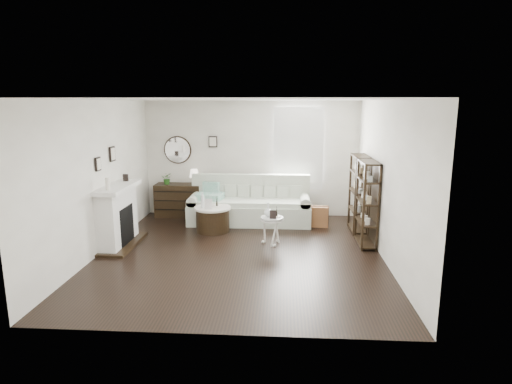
# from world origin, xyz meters

# --- Properties ---
(room) EXTENTS (5.50, 5.50, 5.50)m
(room) POSITION_xyz_m (0.73, 2.70, 1.60)
(room) COLOR black
(room) RESTS_ON ground
(fireplace) EXTENTS (0.50, 1.40, 1.84)m
(fireplace) POSITION_xyz_m (-2.32, 0.30, 0.54)
(fireplace) COLOR white
(fireplace) RESTS_ON ground
(shelf_unit_far) EXTENTS (0.30, 0.80, 1.60)m
(shelf_unit_far) POSITION_xyz_m (2.33, 1.55, 0.80)
(shelf_unit_far) COLOR black
(shelf_unit_far) RESTS_ON ground
(shelf_unit_near) EXTENTS (0.30, 0.80, 1.60)m
(shelf_unit_near) POSITION_xyz_m (2.33, 0.65, 0.80)
(shelf_unit_near) COLOR black
(shelf_unit_near) RESTS_ON ground
(sofa) EXTENTS (2.70, 0.93, 1.05)m
(sofa) POSITION_xyz_m (0.01, 2.08, 0.35)
(sofa) COLOR #B0B9A5
(sofa) RESTS_ON ground
(quilt) EXTENTS (0.62, 0.53, 0.14)m
(quilt) POSITION_xyz_m (-0.87, 1.95, 0.61)
(quilt) COLOR #27915D
(quilt) RESTS_ON sofa
(suitcase) EXTENTS (0.68, 0.27, 0.44)m
(suitcase) POSITION_xyz_m (1.41, 1.82, 0.22)
(suitcase) COLOR brown
(suitcase) RESTS_ON ground
(dresser) EXTENTS (1.16, 0.50, 0.78)m
(dresser) POSITION_xyz_m (-1.65, 2.47, 0.39)
(dresser) COLOR black
(dresser) RESTS_ON ground
(table_lamp) EXTENTS (0.27, 0.27, 0.36)m
(table_lamp) POSITION_xyz_m (-1.31, 2.47, 0.95)
(table_lamp) COLOR white
(table_lamp) RESTS_ON dresser
(potted_plant) EXTENTS (0.26, 0.23, 0.27)m
(potted_plant) POSITION_xyz_m (-1.95, 2.42, 0.91)
(potted_plant) COLOR #245618
(potted_plant) RESTS_ON dresser
(drum_table) EXTENTS (0.76, 0.76, 0.53)m
(drum_table) POSITION_xyz_m (-0.70, 1.30, 0.27)
(drum_table) COLOR black
(drum_table) RESTS_ON ground
(pedestal_table) EXTENTS (0.44, 0.44, 0.53)m
(pedestal_table) POSITION_xyz_m (0.56, 0.55, 0.49)
(pedestal_table) COLOR silver
(pedestal_table) RESTS_ON ground
(eiffel_drum) EXTENTS (0.12, 0.12, 0.19)m
(eiffel_drum) POSITION_xyz_m (-0.62, 1.36, 0.62)
(eiffel_drum) COLOR black
(eiffel_drum) RESTS_ON drum_table
(bottle_drum) EXTENTS (0.07, 0.07, 0.32)m
(bottle_drum) POSITION_xyz_m (-0.89, 1.22, 0.69)
(bottle_drum) COLOR silver
(bottle_drum) RESTS_ON drum_table
(card_frame_drum) EXTENTS (0.16, 0.07, 0.21)m
(card_frame_drum) POSITION_xyz_m (-0.75, 1.12, 0.63)
(card_frame_drum) COLOR silver
(card_frame_drum) RESTS_ON drum_table
(eiffel_ped) EXTENTS (0.11, 0.11, 0.18)m
(eiffel_ped) POSITION_xyz_m (0.64, 0.58, 0.62)
(eiffel_ped) COLOR black
(eiffel_ped) RESTS_ON pedestal_table
(flask_ped) EXTENTS (0.15, 0.15, 0.28)m
(flask_ped) POSITION_xyz_m (0.48, 0.57, 0.67)
(flask_ped) COLOR silver
(flask_ped) RESTS_ON pedestal_table
(card_frame_ped) EXTENTS (0.12, 0.05, 0.16)m
(card_frame_ped) POSITION_xyz_m (0.58, 0.44, 0.61)
(card_frame_ped) COLOR black
(card_frame_ped) RESTS_ON pedestal_table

